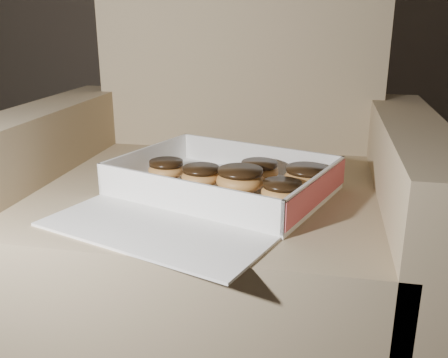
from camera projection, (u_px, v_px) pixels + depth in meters
armchair at (218, 226)px, 1.20m from camera, size 0.95×0.80×0.99m
bakery_box at (214, 192)px, 1.00m from camera, size 0.54×0.58×0.07m
donut_a at (282, 191)px, 0.95m from camera, size 0.08×0.08×0.04m
donut_b at (201, 176)px, 1.04m from camera, size 0.08×0.08×0.04m
donut_c at (259, 170)px, 1.08m from camera, size 0.08×0.08×0.04m
donut_d at (240, 179)px, 1.01m from camera, size 0.10×0.10×0.05m
donut_e at (307, 177)px, 1.03m from camera, size 0.09×0.09×0.05m
donut_f at (166, 169)px, 1.09m from camera, size 0.08×0.08×0.04m
crumb_a at (204, 186)px, 1.04m from camera, size 0.01×0.01×0.00m
crumb_b at (271, 211)px, 0.91m from camera, size 0.01×0.01×0.00m
crumb_c at (135, 183)px, 1.06m from camera, size 0.01×0.01×0.00m
crumb_d at (194, 188)px, 1.03m from camera, size 0.01×0.01×0.00m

